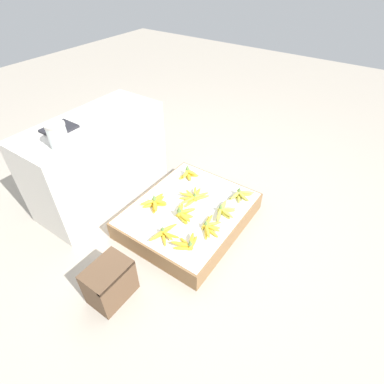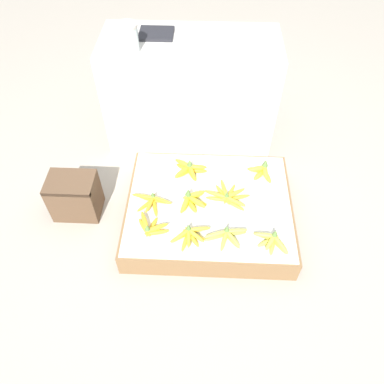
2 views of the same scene
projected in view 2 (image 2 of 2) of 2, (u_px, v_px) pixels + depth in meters
ground_plane at (208, 218)px, 2.32m from camera, size 10.00×10.00×0.00m
display_platform at (209, 210)px, 2.26m from camera, size 0.98×0.81×0.16m
back_vendor_table at (191, 91)px, 2.57m from camera, size 1.13×0.49×0.73m
wooden_crate at (75, 196)px, 2.25m from camera, size 0.28×0.20×0.28m
banana_bunch_front_left at (151, 227)px, 2.05m from camera, size 0.19×0.16×0.09m
banana_bunch_front_midleft at (190, 235)px, 2.02m from camera, size 0.23×0.18×0.08m
banana_bunch_front_midright at (227, 236)px, 2.02m from camera, size 0.24×0.16×0.08m
banana_bunch_front_right at (272, 241)px, 2.00m from camera, size 0.19×0.16×0.09m
banana_bunch_middle_left at (152, 201)px, 2.18m from camera, size 0.25×0.17×0.08m
banana_bunch_middle_midleft at (192, 200)px, 2.17m from camera, size 0.17×0.20×0.11m
banana_bunch_middle_midright at (228, 196)px, 2.20m from camera, size 0.28×0.22×0.08m
banana_bunch_back_midleft at (189, 169)px, 2.33m from camera, size 0.21×0.17×0.11m
banana_bunch_back_right at (262, 171)px, 2.31m from camera, size 0.15×0.13×0.11m
glass_jar at (128, 38)px, 2.14m from camera, size 0.13×0.13×0.16m
foam_tray_white at (219, 38)px, 2.28m from camera, size 0.21×0.16×0.02m
foam_tray_dark at (156, 33)px, 2.32m from camera, size 0.21×0.18×0.02m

